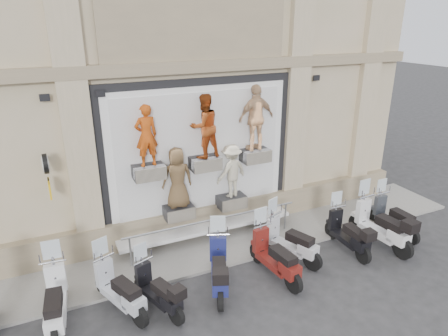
{
  "coord_description": "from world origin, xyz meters",
  "views": [
    {
      "loc": [
        -3.79,
        -6.83,
        6.01
      ],
      "look_at": [
        0.25,
        1.9,
        2.38
      ],
      "focal_mm": 32.0,
      "sensor_mm": 36.0,
      "label": 1
    }
  ],
  "objects_px": {
    "guard_rail": "(214,233)",
    "scooter_h": "(349,226)",
    "scooter_c": "(118,281)",
    "scooter_f": "(275,248)",
    "clock_sign_bracket": "(47,170)",
    "scooter_b": "(54,292)",
    "scooter_j": "(395,210)",
    "scooter_e": "(219,260)",
    "scooter_g": "(291,233)",
    "scooter_d": "(157,282)",
    "scooter_i": "(382,217)"
  },
  "relations": [
    {
      "from": "scooter_b",
      "to": "scooter_f",
      "type": "height_order",
      "value": "scooter_b"
    },
    {
      "from": "clock_sign_bracket",
      "to": "scooter_g",
      "type": "height_order",
      "value": "clock_sign_bracket"
    },
    {
      "from": "scooter_c",
      "to": "scooter_f",
      "type": "xyz_separation_m",
      "value": [
        3.69,
        -0.34,
        0.03
      ]
    },
    {
      "from": "clock_sign_bracket",
      "to": "scooter_d",
      "type": "height_order",
      "value": "clock_sign_bracket"
    },
    {
      "from": "clock_sign_bracket",
      "to": "scooter_h",
      "type": "height_order",
      "value": "clock_sign_bracket"
    },
    {
      "from": "scooter_g",
      "to": "scooter_i",
      "type": "bearing_deg",
      "value": -30.44
    },
    {
      "from": "guard_rail",
      "to": "clock_sign_bracket",
      "type": "height_order",
      "value": "clock_sign_bracket"
    },
    {
      "from": "scooter_f",
      "to": "scooter_j",
      "type": "bearing_deg",
      "value": -1.9
    },
    {
      "from": "scooter_j",
      "to": "scooter_c",
      "type": "bearing_deg",
      "value": 179.59
    },
    {
      "from": "scooter_c",
      "to": "scooter_i",
      "type": "height_order",
      "value": "scooter_i"
    },
    {
      "from": "scooter_d",
      "to": "scooter_e",
      "type": "relative_size",
      "value": 0.88
    },
    {
      "from": "scooter_e",
      "to": "scooter_j",
      "type": "bearing_deg",
      "value": 23.93
    },
    {
      "from": "clock_sign_bracket",
      "to": "scooter_d",
      "type": "bearing_deg",
      "value": -51.12
    },
    {
      "from": "scooter_i",
      "to": "scooter_j",
      "type": "relative_size",
      "value": 1.15
    },
    {
      "from": "clock_sign_bracket",
      "to": "scooter_b",
      "type": "relative_size",
      "value": 0.51
    },
    {
      "from": "scooter_h",
      "to": "guard_rail",
      "type": "bearing_deg",
      "value": 156.33
    },
    {
      "from": "scooter_b",
      "to": "scooter_d",
      "type": "bearing_deg",
      "value": -6.19
    },
    {
      "from": "scooter_f",
      "to": "scooter_i",
      "type": "bearing_deg",
      "value": -6.03
    },
    {
      "from": "scooter_b",
      "to": "scooter_i",
      "type": "distance_m",
      "value": 8.4
    },
    {
      "from": "scooter_h",
      "to": "clock_sign_bracket",
      "type": "bearing_deg",
      "value": 166.37
    },
    {
      "from": "scooter_c",
      "to": "scooter_i",
      "type": "xyz_separation_m",
      "value": [
        7.12,
        -0.32,
        0.1
      ]
    },
    {
      "from": "scooter_i",
      "to": "clock_sign_bracket",
      "type": "bearing_deg",
      "value": 159.59
    },
    {
      "from": "scooter_h",
      "to": "scooter_b",
      "type": "bearing_deg",
      "value": -179.62
    },
    {
      "from": "scooter_b",
      "to": "scooter_d",
      "type": "relative_size",
      "value": 1.16
    },
    {
      "from": "scooter_c",
      "to": "scooter_j",
      "type": "xyz_separation_m",
      "value": [
        7.97,
        -0.0,
        -0.01
      ]
    },
    {
      "from": "scooter_i",
      "to": "scooter_d",
      "type": "bearing_deg",
      "value": 174.82
    },
    {
      "from": "scooter_g",
      "to": "scooter_j",
      "type": "height_order",
      "value": "scooter_g"
    },
    {
      "from": "guard_rail",
      "to": "scooter_g",
      "type": "height_order",
      "value": "scooter_g"
    },
    {
      "from": "scooter_j",
      "to": "scooter_h",
      "type": "bearing_deg",
      "value": -176.01
    },
    {
      "from": "scooter_b",
      "to": "scooter_e",
      "type": "xyz_separation_m",
      "value": [
        3.52,
        -0.34,
        -0.02
      ]
    },
    {
      "from": "scooter_e",
      "to": "scooter_f",
      "type": "xyz_separation_m",
      "value": [
        1.44,
        -0.13,
        0.01
      ]
    },
    {
      "from": "scooter_c",
      "to": "scooter_e",
      "type": "height_order",
      "value": "scooter_e"
    },
    {
      "from": "scooter_c",
      "to": "scooter_d",
      "type": "relative_size",
      "value": 1.1
    },
    {
      "from": "scooter_e",
      "to": "scooter_h",
      "type": "height_order",
      "value": "scooter_e"
    },
    {
      "from": "scooter_c",
      "to": "scooter_f",
      "type": "relative_size",
      "value": 0.96
    },
    {
      "from": "guard_rail",
      "to": "scooter_b",
      "type": "bearing_deg",
      "value": -162.12
    },
    {
      "from": "scooter_b",
      "to": "scooter_j",
      "type": "distance_m",
      "value": 9.24
    },
    {
      "from": "scooter_c",
      "to": "scooter_h",
      "type": "height_order",
      "value": "scooter_c"
    },
    {
      "from": "scooter_e",
      "to": "scooter_f",
      "type": "height_order",
      "value": "scooter_f"
    },
    {
      "from": "scooter_e",
      "to": "scooter_g",
      "type": "xyz_separation_m",
      "value": [
        2.21,
        0.35,
        -0.01
      ]
    },
    {
      "from": "scooter_b",
      "to": "scooter_g",
      "type": "distance_m",
      "value": 5.73
    },
    {
      "from": "scooter_d",
      "to": "scooter_e",
      "type": "bearing_deg",
      "value": -16.2
    },
    {
      "from": "guard_rail",
      "to": "scooter_h",
      "type": "xyz_separation_m",
      "value": [
        3.26,
        -1.6,
        0.29
      ]
    },
    {
      "from": "guard_rail",
      "to": "scooter_h",
      "type": "distance_m",
      "value": 3.65
    },
    {
      "from": "scooter_g",
      "to": "scooter_h",
      "type": "relative_size",
      "value": 1.04
    },
    {
      "from": "scooter_c",
      "to": "scooter_e",
      "type": "bearing_deg",
      "value": -27.17
    },
    {
      "from": "scooter_e",
      "to": "scooter_f",
      "type": "relative_size",
      "value": 0.99
    },
    {
      "from": "scooter_b",
      "to": "scooter_g",
      "type": "relative_size",
      "value": 1.04
    },
    {
      "from": "guard_rail",
      "to": "scooter_b",
      "type": "xyz_separation_m",
      "value": [
        -4.12,
        -1.33,
        0.35
      ]
    },
    {
      "from": "guard_rail",
      "to": "scooter_i",
      "type": "relative_size",
      "value": 2.36
    }
  ]
}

